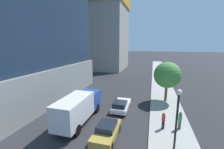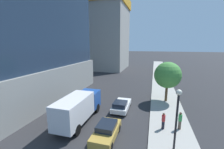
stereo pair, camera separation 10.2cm
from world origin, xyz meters
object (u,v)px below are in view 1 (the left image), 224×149
at_px(car_white, 121,105).
at_px(street_lamp, 178,110).
at_px(pedestrian_green_shirt, 180,120).
at_px(pedestrian_red_shirt, 163,121).
at_px(car_gold, 107,131).
at_px(box_truck, 79,107).
at_px(construction_building, 107,30).
at_px(street_tree, 167,75).

bearing_deg(car_white, street_lamp, -47.43).
bearing_deg(pedestrian_green_shirt, pedestrian_red_shirt, -165.74).
height_order(car_white, pedestrian_green_shirt, pedestrian_green_shirt).
bearing_deg(car_gold, pedestrian_green_shirt, 26.15).
bearing_deg(box_truck, pedestrian_green_shirt, 6.94).
height_order(car_white, pedestrian_red_shirt, pedestrian_red_shirt).
xyz_separation_m(construction_building, car_gold, (12.10, -38.93, -12.47)).
relative_size(box_truck, pedestrian_red_shirt, 4.38).
bearing_deg(street_lamp, pedestrian_red_shirt, 103.81).
bearing_deg(street_tree, car_white, -141.11).
bearing_deg(pedestrian_green_shirt, street_tree, 95.80).
bearing_deg(pedestrian_green_shirt, car_white, 155.76).
bearing_deg(pedestrian_green_shirt, construction_building, 117.55).
distance_m(pedestrian_red_shirt, pedestrian_green_shirt, 1.61).
height_order(street_tree, car_gold, street_tree).
height_order(construction_building, car_gold, construction_building).
xyz_separation_m(car_gold, box_truck, (-3.79, 1.95, 1.02)).
xyz_separation_m(street_tree, car_white, (-5.76, -4.65, -3.38)).
relative_size(construction_building, pedestrian_red_shirt, 18.47).
height_order(construction_building, car_white, construction_building).
distance_m(construction_building, car_white, 37.13).
bearing_deg(construction_building, car_gold, -72.73).
bearing_deg(box_truck, construction_building, 102.67).
relative_size(street_tree, car_white, 1.34).
height_order(car_gold, pedestrian_green_shirt, pedestrian_green_shirt).
relative_size(street_lamp, street_tree, 0.85).
distance_m(street_tree, car_gold, 12.67).
bearing_deg(pedestrian_red_shirt, street_tree, 84.34).
xyz_separation_m(construction_building, car_white, (12.10, -32.79, -12.55)).
height_order(street_tree, car_white, street_tree).
bearing_deg(car_white, pedestrian_green_shirt, -24.24).
xyz_separation_m(street_tree, pedestrian_green_shirt, (0.77, -7.59, -2.98)).
distance_m(street_lamp, pedestrian_red_shirt, 3.81).
relative_size(car_white, pedestrian_red_shirt, 2.56).
relative_size(street_lamp, box_truck, 0.67).
relative_size(car_gold, pedestrian_red_shirt, 2.46).
distance_m(car_white, pedestrian_red_shirt, 6.00).
height_order(car_gold, pedestrian_red_shirt, pedestrian_red_shirt).
bearing_deg(street_lamp, construction_building, 114.52).
distance_m(street_lamp, car_white, 8.83).
bearing_deg(box_truck, car_white, 47.93).
height_order(street_lamp, car_white, street_lamp).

